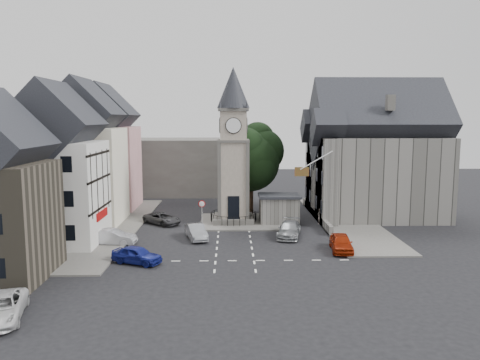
{
  "coord_description": "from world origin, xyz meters",
  "views": [
    {
      "loc": [
        -0.33,
        -40.82,
        11.08
      ],
      "look_at": [
        0.63,
        5.0,
        4.97
      ],
      "focal_mm": 35.0,
      "sensor_mm": 36.0,
      "label": 1
    }
  ],
  "objects_px": {
    "car_west_blue": "(137,255)",
    "car_east_red": "(341,243)",
    "stone_shelter": "(279,209)",
    "clock_tower": "(233,146)",
    "pedestrian": "(320,216)"
  },
  "relations": [
    {
      "from": "clock_tower",
      "to": "car_west_blue",
      "type": "distance_m",
      "value": 17.53
    },
    {
      "from": "clock_tower",
      "to": "stone_shelter",
      "type": "height_order",
      "value": "clock_tower"
    },
    {
      "from": "car_west_blue",
      "to": "stone_shelter",
      "type": "bearing_deg",
      "value": -19.01
    },
    {
      "from": "clock_tower",
      "to": "pedestrian",
      "type": "distance_m",
      "value": 11.66
    },
    {
      "from": "stone_shelter",
      "to": "clock_tower",
      "type": "bearing_deg",
      "value": 174.16
    },
    {
      "from": "clock_tower",
      "to": "car_west_blue",
      "type": "xyz_separation_m",
      "value": [
        -7.5,
        -13.99,
        -7.45
      ]
    },
    {
      "from": "clock_tower",
      "to": "car_west_blue",
      "type": "bearing_deg",
      "value": -118.19
    },
    {
      "from": "stone_shelter",
      "to": "car_east_red",
      "type": "height_order",
      "value": "stone_shelter"
    },
    {
      "from": "car_east_red",
      "to": "pedestrian",
      "type": "distance_m",
      "value": 10.1
    },
    {
      "from": "stone_shelter",
      "to": "pedestrian",
      "type": "distance_m",
      "value": 4.34
    },
    {
      "from": "clock_tower",
      "to": "car_east_red",
      "type": "xyz_separation_m",
      "value": [
        8.93,
        -10.99,
        -7.4
      ]
    },
    {
      "from": "car_east_red",
      "to": "pedestrian",
      "type": "bearing_deg",
      "value": 95.27
    },
    {
      "from": "car_west_blue",
      "to": "car_east_red",
      "type": "xyz_separation_m",
      "value": [
        16.43,
        3.0,
        0.05
      ]
    },
    {
      "from": "car_east_red",
      "to": "stone_shelter",
      "type": "bearing_deg",
      "value": 117.48
    },
    {
      "from": "stone_shelter",
      "to": "car_east_red",
      "type": "relative_size",
      "value": 1.01
    }
  ]
}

